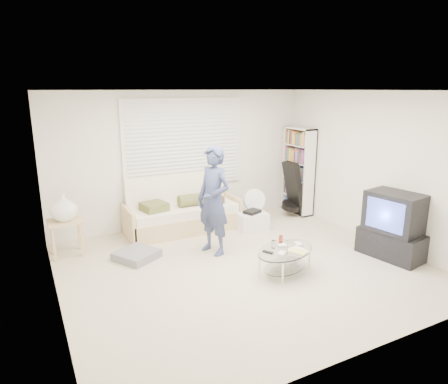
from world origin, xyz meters
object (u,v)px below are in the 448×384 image
bookshelf (298,171)px  coffee_table (285,254)px  futon_sofa (182,213)px  tv_unit (393,226)px

bookshelf → coffee_table: (-1.91, -2.25, -0.59)m
bookshelf → futon_sofa: bearing=178.2°
futon_sofa → bookshelf: (2.54, -0.08, 0.55)m
futon_sofa → tv_unit: (2.41, -2.60, 0.17)m
coffee_table → futon_sofa: bearing=105.0°
futon_sofa → coffee_table: bearing=-75.0°
bookshelf → tv_unit: size_ratio=1.73×
bookshelf → coffee_table: size_ratio=1.57×
futon_sofa → tv_unit: 3.55m
futon_sofa → tv_unit: bearing=-47.2°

